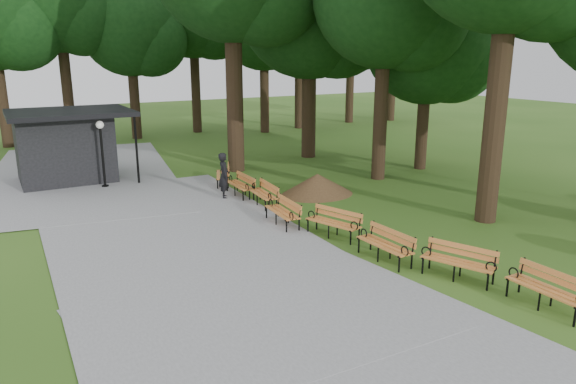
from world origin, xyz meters
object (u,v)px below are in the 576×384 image
bench_4 (282,212)px  lawn_tree_4 (310,7)px  kiosk (64,146)px  lamp_post (101,139)px  bench_2 (385,245)px  person (224,176)px  bench_1 (458,263)px  bench_3 (333,223)px  bench_6 (240,185)px  lawn_tree_5 (428,40)px  bench_0 (547,290)px  bench_7 (223,175)px  dirt_mound (317,184)px  bench_5 (263,194)px

bench_4 → lawn_tree_4: size_ratio=0.17×
kiosk → lamp_post: kiosk is taller
bench_2 → bench_4: bearing=-169.1°
person → bench_4: bearing=-157.9°
lamp_post → bench_1: bearing=-68.4°
bench_3 → bench_6: bearing=166.2°
bench_2 → bench_3: size_ratio=1.00×
bench_6 → lawn_tree_5: lawn_tree_5 is taller
person → bench_0: person is taller
lamp_post → lawn_tree_5: bearing=-15.4°
bench_2 → lawn_tree_4: lawn_tree_4 is taller
bench_7 → bench_1: bearing=28.4°
dirt_mound → bench_0: (-1.08, -10.78, 0.02)m
dirt_mound → bench_2: size_ratio=1.33×
person → bench_6: size_ratio=0.95×
bench_2 → bench_7: same height
bench_3 → lawn_tree_5: 12.57m
person → bench_7: size_ratio=0.95×
bench_7 → bench_3: bearing=24.9°
bench_1 → bench_7: same height
bench_0 → dirt_mound: bearing=174.5°
lamp_post → kiosk: bearing=118.8°
bench_7 → bench_6: bearing=18.9°
bench_0 → bench_7: size_ratio=1.00×
lawn_tree_4 → bench_7: bearing=-151.9°
bench_4 → bench_1: bearing=21.1°
bench_0 → bench_5: 10.55m
bench_6 → bench_2: bearing=5.9°
kiosk → lamp_post: bearing=-60.4°
bench_6 → bench_7: (0.16, 2.06, 0.00)m
bench_7 → lawn_tree_4: lawn_tree_4 is taller
dirt_mound → bench_3: bench_3 is taller
bench_2 → kiosk: bearing=-158.6°
bench_5 → lawn_tree_4: size_ratio=0.17×
person → bench_7: 2.24m
lawn_tree_4 → bench_3: bearing=-119.2°
person → lawn_tree_5: bearing=-70.6°
kiosk → dirt_mound: 11.27m
bench_0 → bench_6: (-1.72, 12.08, 0.00)m
bench_2 → lawn_tree_4: 16.77m
person → lawn_tree_4: 11.57m
bench_2 → bench_3: same height
bench_4 → lawn_tree_5: bearing=118.2°
person → lawn_tree_5: (10.52, 0.20, 5.17)m
bench_3 → lawn_tree_4: 15.01m
lawn_tree_5 → bench_1: bearing=-130.1°
bench_7 → dirt_mound: bearing=61.3°
lamp_post → bench_2: lamp_post is taller
bench_0 → bench_3: bearing=-167.9°
bench_5 → lamp_post: bearing=-136.2°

